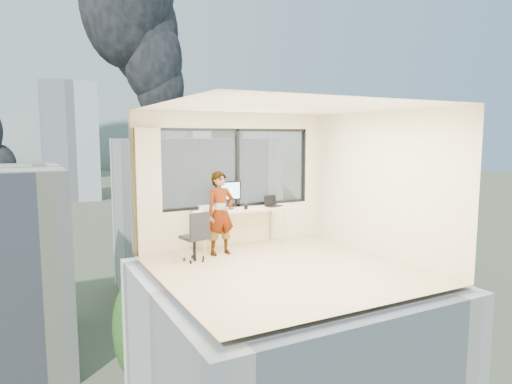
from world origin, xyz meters
TOP-DOWN VIEW (x-y plane):
  - floor at (0.00, 0.00)m, footprint 4.00×4.00m
  - ceiling at (0.00, 0.00)m, footprint 4.00×4.00m
  - wall_front at (0.00, -2.00)m, footprint 4.00×0.01m
  - wall_left at (-2.00, 0.00)m, footprint 0.01×4.00m
  - wall_right at (2.00, 0.00)m, footprint 0.01×4.00m
  - window_wall at (0.05, 2.00)m, footprint 3.30×0.16m
  - curtain at (-1.72, 1.88)m, footprint 0.45×0.14m
  - desk at (0.00, 1.66)m, footprint 1.80×0.60m
  - chair at (-1.15, 1.11)m, footprint 0.54×0.54m
  - person at (-0.57, 1.31)m, footprint 0.59×0.42m
  - monitor at (-0.20, 1.79)m, footprint 0.55×0.14m
  - game_console at (-0.60, 1.90)m, footprint 0.33×0.28m
  - laptop at (0.74, 1.63)m, footprint 0.38×0.39m
  - cellphone at (-0.62, 1.54)m, footprint 0.12×0.06m
  - pen_cup at (0.09, 1.60)m, footprint 0.09×0.09m
  - handbag at (0.80, 1.87)m, footprint 0.26×0.14m
  - exterior_ground at (0.00, 120.00)m, footprint 400.00×400.00m
  - near_bldg_b at (12.00, 38.00)m, footprint 14.00×13.00m
  - near_bldg_c at (30.00, 28.00)m, footprint 12.00×10.00m
  - far_tower_b at (8.00, 120.00)m, footprint 13.00×13.00m
  - far_tower_c at (45.00, 140.00)m, footprint 15.00×15.00m
  - hill_b at (100.00, 320.00)m, footprint 300.00×220.00m
  - tree_b at (4.00, 18.00)m, footprint 7.60×7.60m
  - tree_c at (22.00, 40.00)m, footprint 8.40×8.40m
  - smoke_plume_b at (55.00, 170.00)m, footprint 30.00×18.00m

SIDE VIEW (x-z plane):
  - exterior_ground at x=0.00m, z-range -14.02..-13.98m
  - hill_b at x=100.00m, z-range -62.00..34.00m
  - tree_b at x=4.00m, z-range -14.00..-5.00m
  - near_bldg_c at x=30.00m, z-range -14.00..-4.00m
  - tree_c at x=22.00m, z-range -14.00..-4.00m
  - near_bldg_b at x=12.00m, z-range -14.00..2.00m
  - far_tower_c at x=45.00m, z-range -14.00..12.00m
  - floor at x=0.00m, z-range -0.01..0.01m
  - desk at x=0.00m, z-range 0.00..0.75m
  - chair at x=-1.15m, z-range 0.00..0.89m
  - cellphone at x=-0.62m, z-range 0.75..0.76m
  - person at x=-0.57m, z-range 0.00..1.52m
  - game_console at x=-0.60m, z-range 0.75..0.83m
  - pen_cup at x=0.09m, z-range 0.75..0.84m
  - handbag at x=0.80m, z-range 0.75..0.95m
  - laptop at x=0.74m, z-range 0.75..0.95m
  - far_tower_b at x=8.00m, z-range -14.00..16.00m
  - monitor at x=-0.20m, z-range 0.75..1.29m
  - curtain at x=-1.72m, z-range 0.00..2.30m
  - wall_front at x=0.00m, z-range 0.00..2.60m
  - wall_left at x=-2.00m, z-range 0.00..2.60m
  - wall_right at x=2.00m, z-range 0.00..2.60m
  - window_wall at x=0.05m, z-range 0.75..2.30m
  - ceiling at x=0.00m, z-range 2.60..2.60m
  - smoke_plume_b at x=55.00m, z-range -8.00..62.00m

